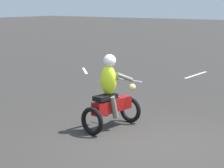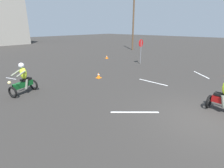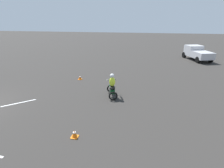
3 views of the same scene
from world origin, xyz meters
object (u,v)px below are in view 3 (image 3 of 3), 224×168
at_px(pickup_truck, 197,53).
at_px(traffic_cone_near_left, 80,78).
at_px(motorcycle_rider_background, 112,87).
at_px(traffic_cone_far_right, 74,134).

bearing_deg(pickup_truck, traffic_cone_near_left, -159.16).
height_order(pickup_truck, traffic_cone_near_left, pickup_truck).
bearing_deg(pickup_truck, motorcycle_rider_background, -142.55).
height_order(pickup_truck, traffic_cone_far_right, pickup_truck).
xyz_separation_m(pickup_truck, traffic_cone_far_right, (17.78, -9.56, -0.74)).
height_order(motorcycle_rider_background, traffic_cone_near_left, motorcycle_rider_background).
xyz_separation_m(traffic_cone_near_left, traffic_cone_far_right, (7.66, 2.57, 0.01)).
distance_m(traffic_cone_near_left, traffic_cone_far_right, 8.08).
xyz_separation_m(motorcycle_rider_background, traffic_cone_near_left, (-2.99, -3.44, -0.55)).
bearing_deg(traffic_cone_far_right, motorcycle_rider_background, 169.49).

